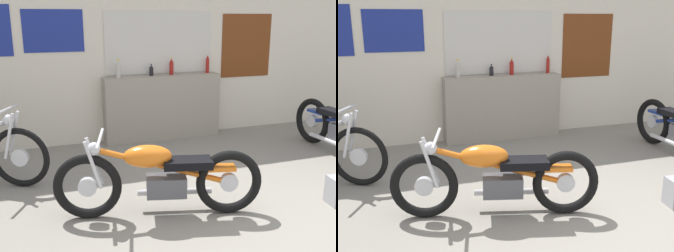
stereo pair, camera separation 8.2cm
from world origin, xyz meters
The scene contains 8 objects.
ground_plane centered at (0.00, 0.00, 0.00)m, with size 24.00×24.00×0.00m, color gray.
wall_back centered at (0.00, 3.50, 1.40)m, with size 10.00×0.07×2.80m.
sill_counter centered at (0.05, 3.32, 0.52)m, with size 1.90×0.28×1.03m.
bottle_leftmost centered at (-0.67, 3.29, 1.16)m, with size 0.07×0.07×0.28m.
bottle_left_center centered at (-0.12, 3.35, 1.12)m, with size 0.07×0.07×0.18m.
bottle_center centered at (0.21, 3.35, 1.16)m, with size 0.07×0.07×0.28m.
bottle_right_center centered at (0.85, 3.36, 1.18)m, with size 0.06×0.06×0.32m.
motorcycle_orange centered at (-0.82, 0.85, 0.41)m, with size 2.01×0.77×0.83m.
Camera 1 is at (-1.94, -2.55, 1.91)m, focal length 42.00 mm.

